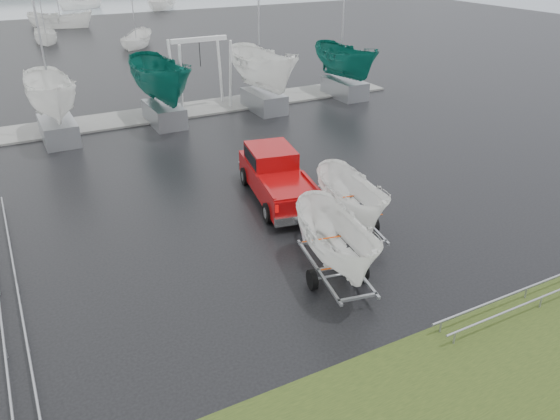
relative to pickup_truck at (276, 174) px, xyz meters
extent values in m
plane|color=black|center=(-0.88, -0.15, -0.94)|extent=(120.00, 120.00, 0.00)
plane|color=#253213|center=(-0.88, -11.15, -0.94)|extent=(40.00, 40.00, 0.00)
cube|color=gray|center=(-0.88, 12.85, -0.89)|extent=(30.00, 3.00, 0.12)
cube|color=maroon|center=(-0.06, -0.29, -0.21)|extent=(2.80, 5.56, 0.87)
cube|color=maroon|center=(0.13, 0.66, 0.48)|extent=(2.06, 2.39, 0.78)
cube|color=black|center=(0.13, 0.66, 0.52)|extent=(2.04, 2.17, 0.50)
cube|color=silver|center=(-0.57, -2.94, -0.48)|extent=(1.85, 0.51, 0.32)
cylinder|color=black|center=(-0.58, 1.58, -0.58)|extent=(0.41, 0.77, 0.73)
cylinder|color=black|center=(1.13, 1.25, -0.58)|extent=(0.41, 0.77, 0.73)
cylinder|color=black|center=(-1.24, -1.83, -0.58)|extent=(0.41, 0.77, 0.73)
cylinder|color=black|center=(0.47, -2.16, -0.58)|extent=(0.41, 0.77, 0.73)
cube|color=#909398|center=(-1.72, -5.97, -0.49)|extent=(0.76, 3.55, 0.08)
cube|color=#909398|center=(-0.64, -6.18, -0.49)|extent=(0.76, 3.55, 0.08)
cylinder|color=#909398|center=(-1.21, -6.27, -0.64)|extent=(1.59, 0.38, 0.08)
cylinder|color=black|center=(-2.00, -6.12, -0.64)|extent=(0.29, 0.62, 0.60)
cylinder|color=black|center=(-0.43, -6.43, -0.64)|extent=(0.29, 0.62, 0.60)
imported|color=white|center=(-1.18, -6.08, 1.79)|extent=(1.98, 2.02, 4.48)
cube|color=#D94606|center=(-1.02, -5.29, 0.06)|extent=(1.53, 0.34, 0.03)
cube|color=#D94606|center=(-1.33, -6.86, 0.06)|extent=(1.53, 0.34, 0.03)
cube|color=#909398|center=(0.33, -3.77, -0.49)|extent=(0.76, 3.55, 0.08)
cube|color=#909398|center=(1.41, -3.98, -0.49)|extent=(0.76, 3.55, 0.08)
cylinder|color=#909398|center=(0.84, -4.07, -0.64)|extent=(1.59, 0.38, 0.08)
cylinder|color=black|center=(0.05, -3.92, -0.64)|extent=(0.29, 0.62, 0.60)
cylinder|color=black|center=(1.62, -4.23, -0.64)|extent=(0.29, 0.62, 0.60)
imported|color=white|center=(0.87, -3.88, 1.71)|extent=(1.92, 1.95, 4.33)
cube|color=#D94606|center=(1.03, -3.09, 0.06)|extent=(1.53, 0.34, 0.03)
cube|color=#D94606|center=(0.72, -4.66, 0.06)|extent=(1.53, 0.34, 0.03)
cylinder|color=silver|center=(0.33, 12.05, 1.06)|extent=(0.16, 0.58, 3.99)
cylinder|color=silver|center=(0.33, 13.65, 1.06)|extent=(0.16, 0.58, 3.99)
cylinder|color=silver|center=(3.33, 12.05, 1.06)|extent=(0.16, 0.58, 3.99)
cylinder|color=silver|center=(3.33, 13.65, 1.06)|extent=(0.16, 0.58, 3.99)
cube|color=silver|center=(1.83, 12.85, 3.06)|extent=(3.30, 0.25, 0.25)
cube|color=#909398|center=(-6.58, 10.85, -0.39)|extent=(1.60, 3.20, 1.10)
imported|color=white|center=(-6.58, 10.85, 3.19)|extent=(2.28, 2.34, 6.06)
cube|color=#909398|center=(-1.08, 11.05, -0.39)|extent=(1.60, 3.20, 1.10)
imported|color=#0C5A4E|center=(-1.08, 11.05, 3.48)|extent=(2.50, 2.57, 6.65)
cube|color=#909398|center=(4.89, 10.85, -0.39)|extent=(1.60, 3.20, 1.10)
imported|color=white|center=(4.89, 10.85, 3.51)|extent=(2.52, 2.59, 6.71)
cube|color=#909398|center=(10.76, 11.15, -0.39)|extent=(1.60, 3.20, 1.10)
imported|color=#0C5A4E|center=(10.76, 11.15, 3.11)|extent=(2.22, 2.28, 5.90)
cylinder|color=#909398|center=(-9.63, 0.85, -0.59)|extent=(0.06, 6.50, 0.06)
cylinder|color=#909398|center=(-9.63, -5.15, -0.59)|extent=(0.06, 6.50, 0.06)
cylinder|color=#909398|center=(-10.13, -5.15, -0.59)|extent=(0.06, 6.50, 0.06)
cylinder|color=#909398|center=(3.12, -9.90, -0.59)|extent=(7.00, 0.06, 0.06)
cylinder|color=#909398|center=(3.12, -9.40, -0.59)|extent=(7.00, 0.06, 0.06)
imported|color=white|center=(-0.69, 50.78, -0.94)|extent=(4.02, 3.99, 7.59)
imported|color=white|center=(3.67, 34.90, -0.94)|extent=(2.94, 2.96, 5.60)
cylinder|color=#B2B2B7|center=(3.67, 34.90, 3.06)|extent=(0.08, 0.08, 8.00)
imported|color=white|center=(14.56, 62.12, -0.94)|extent=(3.90, 3.91, 7.28)
imported|color=white|center=(4.38, 67.52, -0.94)|extent=(3.30, 3.26, 6.76)
imported|color=white|center=(-3.44, 41.04, -0.94)|extent=(2.25, 2.30, 5.54)
camera|label=1|loc=(-9.05, -17.39, 8.32)|focal=35.00mm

